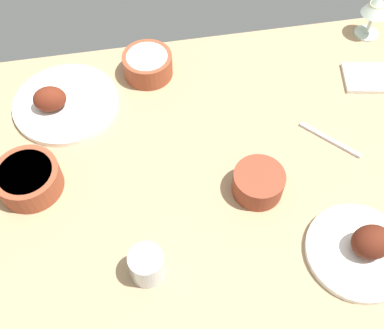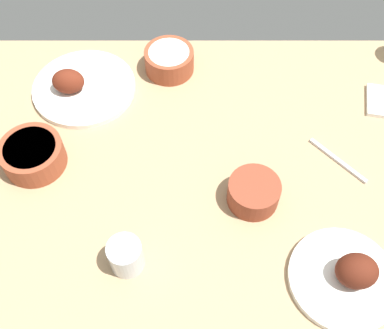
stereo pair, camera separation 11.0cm
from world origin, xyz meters
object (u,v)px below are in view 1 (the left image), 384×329
plate_near_viewer (62,103)px  folded_napkin (379,78)px  bowl_cream (148,64)px  water_tumbler (147,265)px  spoon_loose (330,140)px  plate_center_main (363,248)px  bowl_onions (28,179)px  bowl_potatoes (258,182)px  wine_glass (377,6)px

plate_near_viewer → folded_napkin: (85.38, -5.49, -1.05)cm
bowl_cream → folded_napkin: size_ratio=0.71×
water_tumbler → spoon_loose: bearing=28.0°
folded_napkin → plate_center_main: bearing=-116.9°
plate_center_main → bowl_cream: 71.67cm
water_tumbler → bowl_onions: bearing=133.2°
plate_center_main → spoon_loose: size_ratio=1.33×
plate_near_viewer → plate_center_main: bearing=-40.7°
spoon_loose → plate_near_viewer: bearing=28.0°
bowl_potatoes → plate_near_viewer: bearing=142.3°
plate_center_main → water_tumbler: bearing=175.4°
bowl_cream → spoon_loose: 52.00cm
bowl_onions → folded_napkin: bearing=10.9°
folded_napkin → spoon_loose: (-20.32, -17.55, -0.20)cm
bowl_potatoes → bowl_onions: 52.47cm
bowl_potatoes → water_tumbler: (-27.42, -15.46, 0.60)cm
plate_center_main → bowl_onions: bearing=157.1°
bowl_potatoes → water_tumbler: bearing=-150.6°
plate_center_main → bowl_potatoes: bearing=133.0°
bowl_onions → spoon_loose: size_ratio=0.88×
bowl_cream → water_tumbler: (-7.35, -57.16, 0.49)cm
bowl_potatoes → folded_napkin: bowl_potatoes is taller
bowl_onions → bowl_potatoes: bearing=-11.2°
plate_center_main → spoon_loose: (3.65, 29.70, -1.89)cm
wine_glass → spoon_loose: wine_glass is taller
bowl_cream → plate_center_main: bearing=-58.1°
plate_center_main → folded_napkin: (23.97, 47.25, -1.69)cm
plate_center_main → folded_napkin: size_ratio=1.18×
bowl_cream → spoon_loose: bearing=-36.8°
plate_near_viewer → spoon_loose: bearing=-19.5°
bowl_potatoes → bowl_cream: bearing=115.7°
wine_glass → plate_near_viewer: bearing=-171.9°
bowl_cream → plate_near_viewer: bearing=-161.0°
plate_near_viewer → wine_glass: 90.28cm
plate_center_main → plate_near_viewer: bearing=139.3°
bowl_potatoes → plate_center_main: bearing=-47.0°
plate_near_viewer → bowl_onions: plate_near_viewer is taller
plate_center_main → bowl_potatoes: size_ratio=1.90×
plate_near_viewer → bowl_onions: size_ratio=1.84×
wine_glass → folded_napkin: size_ratio=0.74×
plate_near_viewer → bowl_potatoes: 55.06cm
plate_center_main → wine_glass: bearing=67.1°
bowl_cream → bowl_potatoes: bearing=-64.3°
bowl_cream → spoon_loose: size_ratio=0.80×
wine_glass → folded_napkin: bearing=-101.3°
bowl_potatoes → wine_glass: bearing=45.5°
plate_near_viewer → bowl_cream: bearing=19.0°
wine_glass → folded_napkin: (-3.62, -18.16, -9.33)cm
bowl_cream → wine_glass: 65.97cm
bowl_potatoes → bowl_cream: bowl_cream is taller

